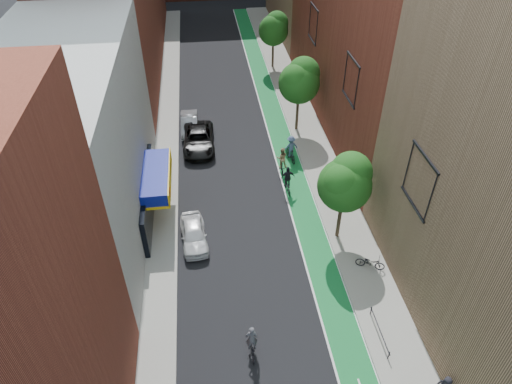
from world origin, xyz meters
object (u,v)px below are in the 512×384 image
object	(u,v)px
cyclist_lane_far	(291,150)
cyclist_lane_near	(282,161)
cyclist_lane_mid	(288,182)
parked_car_silver	(189,124)
parked_car_white	(194,234)
cyclist_lead	(252,345)
parked_car_black	(199,139)

from	to	relation	value
cyclist_lane_far	cyclist_lane_near	bearing A→B (deg)	43.93
cyclist_lane_mid	cyclist_lane_near	bearing A→B (deg)	-93.40
cyclist_lane_mid	cyclist_lane_far	size ratio (longest dim) A/B	0.98
parked_car_silver	cyclist_lane_mid	world-z (taller)	cyclist_lane_mid
parked_car_white	parked_car_silver	world-z (taller)	parked_car_silver
parked_car_silver	cyclist_lead	bearing A→B (deg)	-82.38
parked_car_white	cyclist_lane_near	bearing A→B (deg)	40.34
parked_car_white	cyclist_lead	xyz separation A→B (m)	(2.80, -8.64, 0.01)
parked_car_black	cyclist_lane_near	bearing A→B (deg)	-32.61
parked_car_black	cyclist_lane_far	bearing A→B (deg)	-19.78
parked_car_black	parked_car_silver	size ratio (longest dim) A/B	1.33
parked_car_white	cyclist_lead	size ratio (longest dim) A/B	1.96
parked_car_silver	cyclist_lane_near	world-z (taller)	cyclist_lane_near
cyclist_lead	cyclist_lane_mid	distance (m)	13.86
parked_car_white	cyclist_lane_mid	distance (m)	8.42
cyclist_lane_far	cyclist_lane_mid	bearing A→B (deg)	64.64
cyclist_lane_near	cyclist_lane_far	world-z (taller)	cyclist_lane_far
parked_car_white	cyclist_lane_near	xyz separation A→B (m)	(7.09, 7.17, 0.24)
parked_car_white	parked_car_black	xyz separation A→B (m)	(0.66, 11.47, 0.09)
cyclist_lane_near	cyclist_lane_far	bearing A→B (deg)	-121.91
parked_car_silver	cyclist_lane_near	distance (m)	10.19
parked_car_black	cyclist_lane_near	xyz separation A→B (m)	(6.43, -4.30, 0.15)
parked_car_white	cyclist_lane_mid	xyz separation A→B (m)	(7.09, 4.54, 0.19)
parked_car_white	cyclist_lane_far	xyz separation A→B (m)	(8.09, 8.63, 0.29)
cyclist_lane_near	cyclist_lane_mid	xyz separation A→B (m)	(0.00, -2.63, -0.05)
parked_car_black	cyclist_lead	world-z (taller)	cyclist_lead
parked_car_black	cyclist_lane_mid	xyz separation A→B (m)	(6.43, -6.93, 0.09)
cyclist_lane_mid	cyclist_lane_far	xyz separation A→B (m)	(1.00, 4.09, 0.11)
parked_car_black	cyclist_lead	bearing A→B (deg)	-82.74
parked_car_silver	cyclist_lane_mid	bearing A→B (deg)	-53.44
cyclist_lane_mid	cyclist_lane_far	bearing A→B (deg)	-107.11
parked_car_black	cyclist_lane_far	distance (m)	7.95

